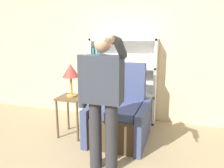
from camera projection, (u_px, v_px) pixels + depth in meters
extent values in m
cube|color=beige|center=(129.00, 48.00, 4.20)|extent=(8.00, 0.06, 2.80)
cube|color=white|center=(93.00, 79.00, 4.36)|extent=(0.04, 0.28, 1.58)
cube|color=white|center=(155.00, 82.00, 4.00)|extent=(0.04, 0.28, 1.58)
cube|color=white|center=(124.00, 79.00, 4.30)|extent=(1.27, 0.01, 1.58)
cube|color=white|center=(122.00, 118.00, 4.34)|extent=(1.27, 0.28, 0.04)
cube|color=white|center=(123.00, 94.00, 4.23)|extent=(1.27, 0.28, 0.04)
cube|color=white|center=(123.00, 67.00, 4.12)|extent=(1.27, 0.28, 0.04)
cube|color=white|center=(123.00, 40.00, 4.02)|extent=(1.27, 0.28, 0.04)
cube|color=#337070|center=(96.00, 108.00, 4.47)|extent=(0.04, 0.23, 0.30)
cube|color=#1E47B2|center=(98.00, 107.00, 4.45)|extent=(0.05, 0.21, 0.34)
cube|color=black|center=(101.00, 107.00, 4.43)|extent=(0.05, 0.21, 0.35)
cube|color=#5B99A8|center=(96.00, 82.00, 4.35)|extent=(0.06, 0.20, 0.35)
cube|color=#BC4C56|center=(99.00, 83.00, 4.34)|extent=(0.06, 0.21, 0.34)
cube|color=gold|center=(101.00, 80.00, 4.31)|extent=(0.05, 0.17, 0.45)
cube|color=#337070|center=(95.00, 56.00, 4.25)|extent=(0.04, 0.22, 0.32)
cube|color=#5B99A8|center=(97.00, 55.00, 4.23)|extent=(0.04, 0.16, 0.37)
cube|color=#4C3823|center=(119.00, 126.00, 3.42)|extent=(0.68, 0.87, 0.47)
cube|color=#3D4770|center=(118.00, 109.00, 3.33)|extent=(0.64, 0.75, 0.12)
cube|color=#3D4770|center=(125.00, 91.00, 3.69)|extent=(0.68, 0.16, 0.96)
cube|color=#3D4770|center=(96.00, 120.00, 3.52)|extent=(0.10, 0.95, 0.60)
cube|color=#3D4770|center=(143.00, 125.00, 3.30)|extent=(0.10, 0.95, 0.60)
cylinder|color=#2D2D33|center=(96.00, 135.00, 2.67)|extent=(0.15, 0.15, 0.86)
cylinder|color=#2D2D33|center=(111.00, 137.00, 2.61)|extent=(0.15, 0.15, 0.86)
cube|color=#333842|center=(103.00, 79.00, 2.49)|extent=(0.45, 0.24, 0.55)
sphere|color=tan|center=(103.00, 44.00, 2.41)|extent=(0.19, 0.19, 0.19)
cylinder|color=#333842|center=(81.00, 82.00, 2.58)|extent=(0.09, 0.09, 0.63)
cylinder|color=#333842|center=(121.00, 49.00, 2.24)|extent=(0.09, 0.28, 0.23)
cylinder|color=#333842|center=(114.00, 40.00, 1.99)|extent=(0.08, 0.27, 0.10)
sphere|color=tan|center=(109.00, 39.00, 1.87)|extent=(0.09, 0.09, 0.09)
cylinder|color=white|center=(106.00, 39.00, 1.78)|extent=(0.04, 0.15, 0.04)
cube|color=brown|center=(72.00, 97.00, 3.52)|extent=(0.41, 0.41, 0.04)
cylinder|color=brown|center=(57.00, 120.00, 3.48)|extent=(0.04, 0.04, 0.63)
cylinder|color=brown|center=(77.00, 122.00, 3.38)|extent=(0.04, 0.04, 0.63)
cylinder|color=brown|center=(68.00, 112.00, 3.81)|extent=(0.04, 0.04, 0.63)
cylinder|color=brown|center=(87.00, 114.00, 3.71)|extent=(0.04, 0.04, 0.63)
cylinder|color=gold|center=(72.00, 96.00, 3.52)|extent=(0.15, 0.15, 0.02)
cylinder|color=gold|center=(71.00, 86.00, 3.49)|extent=(0.04, 0.04, 0.29)
cone|color=#B2382D|center=(71.00, 70.00, 3.43)|extent=(0.27, 0.27, 0.21)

